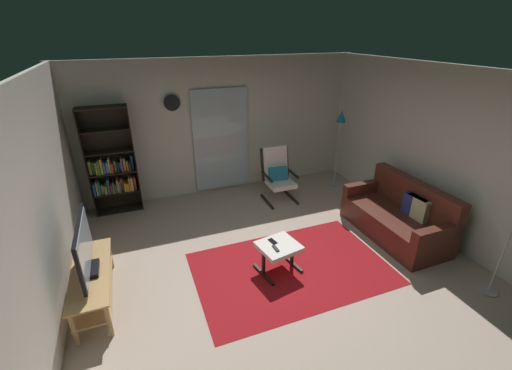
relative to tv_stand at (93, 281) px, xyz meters
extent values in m
plane|color=#B7A18F|center=(2.37, -0.33, -0.30)|extent=(7.02, 7.02, 0.00)
cube|color=beige|center=(2.37, 2.57, 1.00)|extent=(5.60, 0.06, 2.60)
cube|color=beige|center=(-0.33, -0.33, 1.00)|extent=(0.06, 6.00, 2.60)
cube|color=beige|center=(5.07, -0.33, 1.00)|extent=(0.06, 6.00, 2.60)
cube|color=silver|center=(2.34, 2.51, 0.75)|extent=(1.10, 0.01, 2.00)
cube|color=maroon|center=(2.50, -0.33, -0.30)|extent=(2.66, 1.72, 0.01)
cube|color=tan|center=(0.00, -0.01, 0.14)|extent=(0.43, 1.33, 0.02)
cube|color=tan|center=(0.00, -0.01, -0.10)|extent=(0.39, 1.27, 0.02)
cylinder|color=tan|center=(0.17, -0.63, -0.09)|extent=(0.05, 0.05, 0.44)
cylinder|color=tan|center=(0.17, 0.60, -0.09)|extent=(0.05, 0.05, 0.44)
cylinder|color=tan|center=(-0.17, -0.63, -0.09)|extent=(0.05, 0.05, 0.44)
cylinder|color=tan|center=(-0.17, 0.60, -0.09)|extent=(0.05, 0.05, 0.44)
cube|color=#28282D|center=(0.00, 0.07, -0.05)|extent=(0.26, 0.28, 0.07)
cube|color=black|center=(0.00, -0.01, 0.18)|extent=(0.20, 0.32, 0.05)
cube|color=black|center=(0.00, -0.01, 0.51)|extent=(0.04, 1.02, 0.60)
cube|color=silver|center=(0.02, -0.01, 0.51)|extent=(0.01, 0.96, 0.54)
cube|color=black|center=(-0.09, 2.31, 0.65)|extent=(0.02, 0.30, 1.91)
cube|color=black|center=(0.70, 2.31, 0.65)|extent=(0.02, 0.30, 1.91)
cube|color=black|center=(0.30, 2.46, 0.65)|extent=(0.80, 0.02, 1.91)
cube|color=black|center=(0.30, 2.31, -0.29)|extent=(0.77, 0.28, 0.02)
cube|color=black|center=(0.30, 2.31, 0.08)|extent=(0.77, 0.28, 0.02)
cube|color=black|center=(0.30, 2.31, 0.46)|extent=(0.77, 0.28, 0.02)
cube|color=black|center=(0.30, 2.31, 0.84)|extent=(0.77, 0.28, 0.02)
cube|color=black|center=(0.30, 2.31, 1.22)|extent=(0.77, 0.28, 0.02)
cube|color=black|center=(0.30, 2.31, 1.58)|extent=(0.77, 0.28, 0.02)
cube|color=#3555AF|center=(-0.05, 2.30, 0.20)|extent=(0.03, 0.17, 0.22)
cube|color=#BAB3A9|center=(0.00, 2.33, 0.20)|extent=(0.03, 0.21, 0.24)
cube|color=#2C7C4E|center=(0.04, 2.30, 0.21)|extent=(0.02, 0.20, 0.25)
cube|color=#5D9D94|center=(0.08, 2.30, 0.17)|extent=(0.04, 0.10, 0.17)
cube|color=orange|center=(0.13, 2.30, 0.16)|extent=(0.04, 0.18, 0.16)
cube|color=#2867A3|center=(0.18, 2.32, 0.22)|extent=(0.03, 0.22, 0.26)
cube|color=red|center=(0.23, 2.30, 0.17)|extent=(0.03, 0.18, 0.18)
cube|color=#318F45|center=(0.26, 2.31, 0.19)|extent=(0.03, 0.23, 0.21)
cube|color=#2E54B2|center=(0.30, 2.32, 0.16)|extent=(0.03, 0.20, 0.16)
cube|color=orange|center=(0.33, 2.31, 0.21)|extent=(0.03, 0.17, 0.24)
cube|color=#2F8850|center=(0.37, 2.30, 0.18)|extent=(0.03, 0.15, 0.20)
cube|color=#C03437|center=(0.41, 2.33, 0.20)|extent=(0.04, 0.10, 0.23)
cube|color=gold|center=(0.46, 2.32, 0.16)|extent=(0.04, 0.21, 0.15)
cube|color=orange|center=(0.50, 2.32, 0.16)|extent=(0.04, 0.23, 0.15)
cube|color=orange|center=(0.54, 2.31, 0.21)|extent=(0.03, 0.20, 0.25)
cube|color=beige|center=(0.58, 2.31, 0.21)|extent=(0.03, 0.23, 0.25)
cube|color=red|center=(0.63, 2.31, 0.20)|extent=(0.04, 0.13, 0.24)
cube|color=#9D9229|center=(-0.04, 2.32, 0.59)|extent=(0.04, 0.12, 0.24)
cube|color=#2D7E50|center=(0.01, 2.33, 0.57)|extent=(0.04, 0.11, 0.21)
cube|color=gold|center=(0.05, 2.30, 0.58)|extent=(0.03, 0.15, 0.22)
cube|color=#3B8544|center=(0.09, 2.30, 0.59)|extent=(0.03, 0.20, 0.25)
cube|color=gold|center=(0.14, 2.31, 0.60)|extent=(0.03, 0.20, 0.27)
cube|color=#3963B5|center=(0.18, 2.32, 0.57)|extent=(0.03, 0.18, 0.21)
cube|color=#5EA0A1|center=(0.22, 2.32, 0.56)|extent=(0.04, 0.15, 0.19)
cube|color=beige|center=(0.26, 2.32, 0.59)|extent=(0.02, 0.17, 0.26)
cube|color=red|center=(0.30, 2.33, 0.55)|extent=(0.04, 0.22, 0.18)
cube|color=#428B50|center=(0.35, 2.32, 0.56)|extent=(0.04, 0.10, 0.20)
cube|color=black|center=(0.40, 2.31, 0.56)|extent=(0.03, 0.15, 0.19)
cube|color=#924186|center=(0.43, 2.33, 0.55)|extent=(0.03, 0.11, 0.16)
cube|color=#3E60AD|center=(0.46, 2.33, 0.59)|extent=(0.02, 0.23, 0.26)
cube|color=orange|center=(0.51, 2.33, 0.58)|extent=(0.04, 0.16, 0.22)
cube|color=#A09A36|center=(0.55, 2.31, 0.55)|extent=(0.03, 0.15, 0.17)
cube|color=#291D25|center=(0.59, 2.30, 0.56)|extent=(0.03, 0.23, 0.18)
cube|color=teal|center=(0.64, 2.33, 0.59)|extent=(0.03, 0.10, 0.26)
cube|color=#51241A|center=(4.41, -0.15, -0.10)|extent=(0.82, 1.71, 0.40)
cube|color=#51241A|center=(4.73, -0.15, 0.34)|extent=(0.18, 1.71, 0.50)
cube|color=#51241A|center=(4.41, -0.94, 0.20)|extent=(0.82, 0.14, 0.20)
cube|color=#51241A|center=(4.41, 0.64, 0.20)|extent=(0.82, 0.14, 0.20)
cube|color=navy|center=(4.60, -0.31, 0.27)|extent=(0.18, 0.39, 0.34)
cube|color=beige|center=(4.60, -0.37, 0.27)|extent=(0.15, 0.38, 0.34)
cube|color=black|center=(3.47, 1.60, -0.28)|extent=(0.05, 0.60, 0.04)
cube|color=black|center=(3.47, 1.86, 0.38)|extent=(0.04, 0.18, 0.63)
cube|color=black|center=(3.47, 1.62, 0.24)|extent=(0.05, 0.52, 0.03)
cube|color=black|center=(2.95, 1.60, -0.28)|extent=(0.05, 0.60, 0.04)
cube|color=black|center=(2.95, 1.86, 0.38)|extent=(0.04, 0.18, 0.63)
cube|color=black|center=(2.95, 1.62, 0.24)|extent=(0.05, 0.52, 0.03)
cube|color=white|center=(3.21, 1.58, 0.08)|extent=(0.49, 0.52, 0.08)
cube|color=white|center=(3.21, 1.84, 0.42)|extent=(0.48, 0.19, 0.60)
cube|color=teal|center=(3.21, 1.68, 0.20)|extent=(0.38, 0.24, 0.34)
cube|color=white|center=(2.32, -0.28, 0.08)|extent=(0.60, 0.57, 0.06)
cube|color=black|center=(2.08, -0.32, -0.28)|extent=(0.13, 0.48, 0.04)
cube|color=black|center=(2.08, -0.32, -0.11)|extent=(0.04, 0.04, 0.36)
cube|color=black|center=(2.55, -0.23, -0.28)|extent=(0.13, 0.48, 0.04)
cube|color=black|center=(2.55, -0.23, -0.11)|extent=(0.04, 0.04, 0.36)
cube|color=black|center=(2.24, -0.35, 0.12)|extent=(0.05, 0.15, 0.02)
cube|color=black|center=(2.27, -0.18, 0.12)|extent=(0.09, 0.15, 0.01)
cylinder|color=#A5A5AD|center=(4.64, -1.64, -0.29)|extent=(0.22, 0.22, 0.02)
cylinder|color=#B2B2B7|center=(4.64, -1.64, 0.42)|extent=(0.02, 0.02, 1.40)
cylinder|color=#A5A5AD|center=(4.62, 1.84, -0.29)|extent=(0.22, 0.22, 0.02)
cylinder|color=#B2B2B7|center=(4.62, 1.84, 0.39)|extent=(0.02, 0.02, 1.35)
cone|color=#1376A1|center=(4.62, 1.84, 1.18)|extent=(0.19, 0.19, 0.22)
cylinder|color=silver|center=(1.46, 2.50, 1.55)|extent=(0.28, 0.02, 0.28)
cylinder|color=black|center=(1.46, 2.49, 1.55)|extent=(0.29, 0.01, 0.29)
camera|label=1|loc=(0.69, -3.62, 2.73)|focal=23.41mm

